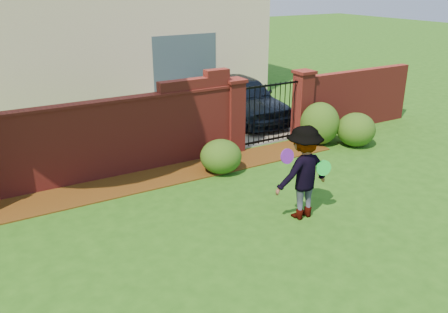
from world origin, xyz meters
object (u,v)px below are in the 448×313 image
man (304,173)px  frisbee_purple (287,156)px  car (246,99)px  frisbee_green (324,168)px

man → frisbee_purple: 0.63m
car → frisbee_purple: bearing=-114.1°
car → man: size_ratio=2.30×
frisbee_purple → car: bearing=63.2°
man → car: bearing=-114.9°
frisbee_purple → frisbee_green: bearing=-7.5°
man → frisbee_green: (0.31, -0.16, 0.10)m
car → man: bearing=-110.7°
car → man: 6.35m
frisbee_green → frisbee_purple: bearing=172.5°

